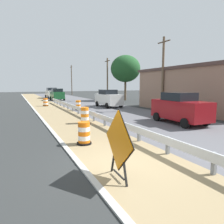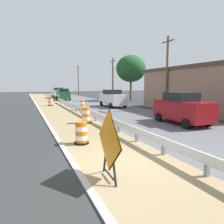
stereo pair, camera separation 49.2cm
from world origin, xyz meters
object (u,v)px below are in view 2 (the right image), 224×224
object	(u,v)px
utility_pole_near	(167,73)
car_lead_far_lane	(58,93)
warning_sign_diamond	(109,143)
traffic_barrel_close	(86,116)
traffic_barrel_far	(51,102)
car_trailing_near_lane	(182,108)
car_mid_far_lane	(113,98)
utility_pole_mid	(113,79)
utility_pole_far	(78,80)
car_lead_near_lane	(63,94)
traffic_barrel_nearest	(81,134)
traffic_barrel_mid	(82,106)

from	to	relation	value
utility_pole_near	car_lead_far_lane	bearing A→B (deg)	105.25
warning_sign_diamond	car_lead_far_lane	world-z (taller)	car_lead_far_lane
traffic_barrel_close	traffic_barrel_far	world-z (taller)	traffic_barrel_close
car_trailing_near_lane	car_mid_far_lane	world-z (taller)	car_trailing_near_lane
utility_pole_near	utility_pole_mid	distance (m)	14.62
warning_sign_diamond	car_mid_far_lane	world-z (taller)	car_mid_far_lane
warning_sign_diamond	utility_pole_mid	size ratio (longest dim) A/B	0.29
car_trailing_near_lane	utility_pole_mid	distance (m)	21.35
utility_pole_mid	utility_pole_far	world-z (taller)	utility_pole_far
traffic_barrel_close	utility_pole_mid	distance (m)	20.76
car_lead_far_lane	utility_pole_near	size ratio (longest dim) A/B	0.64
traffic_barrel_far	utility_pole_near	size ratio (longest dim) A/B	0.14
car_lead_near_lane	car_mid_far_lane	bearing A→B (deg)	-165.08
traffic_barrel_nearest	traffic_barrel_close	distance (m)	5.07
utility_pole_mid	traffic_barrel_nearest	bearing A→B (deg)	-117.16
car_lead_near_lane	car_mid_far_lane	xyz separation A→B (m)	(3.63, -13.69, 0.03)
utility_pole_near	utility_pole_mid	bearing A→B (deg)	88.43
car_lead_far_lane	utility_pole_mid	distance (m)	13.79
traffic_barrel_close	car_trailing_near_lane	xyz separation A→B (m)	(6.03, -2.92, 0.56)
warning_sign_diamond	traffic_barrel_nearest	size ratio (longest dim) A/B	2.01
traffic_barrel_close	car_lead_near_lane	bearing A→B (deg)	83.90
car_lead_far_lane	utility_pole_near	xyz separation A→B (m)	(7.06, -25.90, 2.86)
warning_sign_diamond	traffic_barrel_far	bearing A→B (deg)	-89.60
car_trailing_near_lane	car_mid_far_lane	xyz separation A→B (m)	(0.03, 11.94, -0.02)
warning_sign_diamond	utility_pole_near	bearing A→B (deg)	-131.21
traffic_barrel_mid	car_lead_near_lane	bearing A→B (deg)	87.35
car_mid_far_lane	utility_pole_far	world-z (taller)	utility_pole_far
warning_sign_diamond	traffic_barrel_mid	size ratio (longest dim) A/B	1.95
traffic_barrel_nearest	utility_pole_far	size ratio (longest dim) A/B	0.13
traffic_barrel_mid	car_lead_near_lane	xyz separation A→B (m)	(0.71, 15.30, 0.55)
traffic_barrel_close	car_trailing_near_lane	world-z (taller)	car_trailing_near_lane
traffic_barrel_nearest	car_lead_near_lane	world-z (taller)	car_lead_near_lane
warning_sign_diamond	car_trailing_near_lane	size ratio (longest dim) A/B	0.47
utility_pole_mid	utility_pole_far	bearing A→B (deg)	90.63
traffic_barrel_nearest	traffic_barrel_mid	bearing A→B (deg)	74.67
warning_sign_diamond	utility_pole_mid	bearing A→B (deg)	-111.20
traffic_barrel_far	car_lead_far_lane	distance (m)	16.23
car_mid_far_lane	utility_pole_far	distance (m)	31.78
traffic_barrel_close	car_lead_far_lane	bearing A→B (deg)	85.00
car_trailing_near_lane	utility_pole_near	xyz separation A→B (m)	(3.58, 6.19, 2.84)
traffic_barrel_mid	car_mid_far_lane	xyz separation A→B (m)	(4.34, 1.62, 0.58)
car_mid_far_lane	utility_pole_mid	xyz separation A→B (m)	(3.96, 8.87, 2.68)
traffic_barrel_mid	car_mid_far_lane	size ratio (longest dim) A/B	0.24
car_lead_far_lane	utility_pole_far	world-z (taller)	utility_pole_far
traffic_barrel_far	car_trailing_near_lane	size ratio (longest dim) A/B	0.23
traffic_barrel_mid	warning_sign_diamond	bearing A→B (deg)	-102.52
traffic_barrel_nearest	utility_pole_far	world-z (taller)	utility_pole_far
traffic_barrel_mid	traffic_barrel_far	world-z (taller)	traffic_barrel_mid
car_mid_far_lane	car_trailing_near_lane	bearing A→B (deg)	-1.34
traffic_barrel_nearest	utility_pole_near	size ratio (longest dim) A/B	0.14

